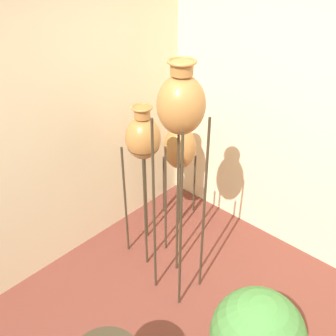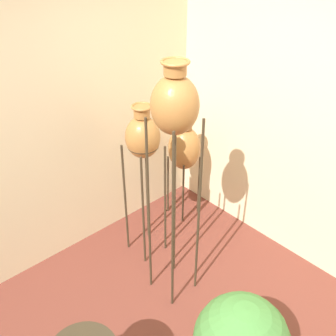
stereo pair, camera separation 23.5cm
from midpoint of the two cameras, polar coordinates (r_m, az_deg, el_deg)
wall_back at (r=3.22m, az=-17.49°, el=6.00°), size 7.36×0.06×2.70m
vase_stand_tall at (r=2.58m, az=3.62°, el=8.28°), size 0.32×0.32×1.98m
vase_stand_medium at (r=3.20m, az=-1.57°, el=4.10°), size 0.29×0.29×1.49m
vase_stand_short at (r=3.90m, az=4.11°, el=2.83°), size 0.32×0.32×1.08m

